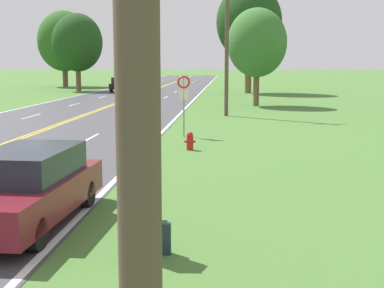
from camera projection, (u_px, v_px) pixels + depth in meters
hitchhiker_person at (142, 192)px, 9.16m from camera, size 0.60×0.43×1.77m
suitcase at (160, 239)px, 9.21m from camera, size 0.40×0.17×0.61m
fire_hydrant at (190, 141)px, 20.08m from camera, size 0.42×0.26×0.70m
traffic_sign at (184, 90)px, 23.37m from camera, size 0.60×0.10×2.71m
utility_pole_midground at (227, 32)px, 31.93m from camera, size 1.80×0.24×9.80m
tree_left_verge at (77, 43)px, 59.41m from camera, size 5.59×5.59×8.61m
tree_behind_sign at (257, 43)px, 39.37m from camera, size 4.40×4.40×7.21m
tree_mid_treeline at (64, 41)px, 69.63m from camera, size 6.82×6.82×9.86m
tree_right_cluster at (249, 22)px, 55.15m from camera, size 6.77×6.77×11.21m
car_maroon_sedan_approaching at (28, 187)px, 10.85m from camera, size 1.96×4.73×1.54m
car_black_sedan_mid_near at (121, 84)px, 58.88m from camera, size 1.84×3.96×1.59m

